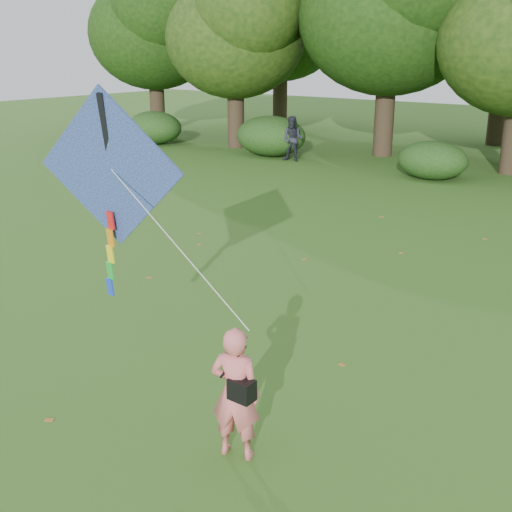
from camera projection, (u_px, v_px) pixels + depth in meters
The scene contains 6 objects.
ground at pixel (215, 404), 8.96m from camera, with size 100.00×100.00×0.00m, color #265114.
man_kite_flyer at pixel (235, 393), 7.60m from camera, with size 0.61×0.40×1.69m, color #E96D6D.
bystander_left at pixel (293, 139), 27.68m from camera, with size 0.94×0.73×1.93m, color #272834.
crossbody_bag at pixel (241, 389), 7.48m from camera, with size 0.43×0.20×0.69m.
flying_kite at pixel (111, 172), 8.81m from camera, with size 3.97×0.92×3.06m.
fallen_leaves at pixel (315, 266), 14.61m from camera, with size 7.81×12.60×0.01m.
Camera 1 is at (5.23, -5.91, 4.75)m, focal length 45.00 mm.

